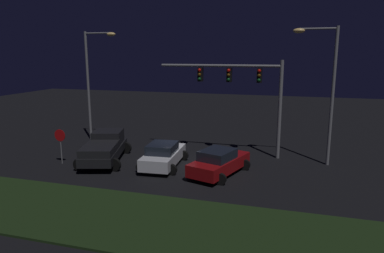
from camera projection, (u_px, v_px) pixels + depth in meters
The scene contains 9 objects.
ground_plane at pixel (177, 163), 22.83m from camera, with size 80.00×80.00×0.00m, color black.
grass_median at pixel (116, 217), 15.20m from camera, with size 24.60×5.22×0.10m, color black.
pickup_truck at pixel (105, 146), 23.14m from camera, with size 3.90×5.75×1.80m.
car_sedan at pixel (219, 162), 20.57m from camera, with size 3.29×4.74×1.51m.
car_sedan_far at pixel (163, 155), 22.03m from camera, with size 2.70×4.52×1.51m.
traffic_signal_gantry at pixel (243, 84), 23.62m from camera, with size 8.32×0.56×6.50m.
street_lamp_left at pixel (93, 73), 27.88m from camera, with size 2.68×0.44×8.57m.
street_lamp_right at pixel (325, 80), 21.57m from camera, with size 2.63×0.44×8.50m.
stop_sign at pixel (60, 140), 22.44m from camera, with size 0.76×0.08×2.23m.
Camera 1 is at (7.13, -20.73, 6.89)m, focal length 33.31 mm.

